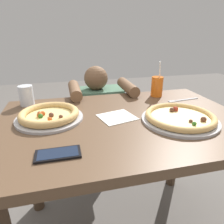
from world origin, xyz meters
name	(u,v)px	position (x,y,z in m)	size (l,w,h in m)	color
dining_table	(123,141)	(0.00, 0.00, 0.63)	(1.16, 0.79, 0.75)	brown
pizza_near	(180,117)	(0.24, -0.09, 0.77)	(0.34, 0.34, 0.04)	#B7B7BC
pizza_far	(49,115)	(-0.34, 0.07, 0.77)	(0.31, 0.31, 0.04)	#B7B7BC
drink_cup_colored	(157,86)	(0.30, 0.29, 0.81)	(0.07, 0.07, 0.21)	orange
water_cup_clear	(26,95)	(-0.46, 0.31, 0.81)	(0.08, 0.08, 0.11)	silver
paper_napkin	(117,117)	(-0.03, 0.02, 0.75)	(0.16, 0.14, 0.00)	white
fork	(182,100)	(0.41, 0.17, 0.75)	(0.20, 0.04, 0.00)	silver
cell_phone	(58,154)	(-0.30, -0.24, 0.75)	(0.15, 0.07, 0.01)	black
diner_seated	(98,127)	(-0.02, 0.64, 0.40)	(0.42, 0.52, 0.89)	#333847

